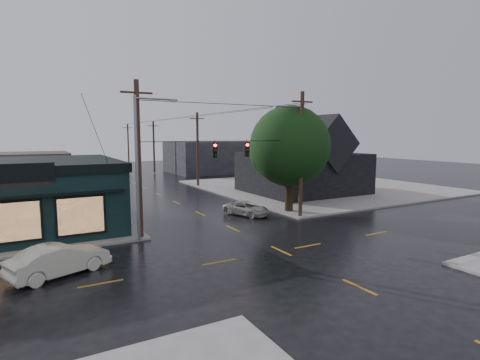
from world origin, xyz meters
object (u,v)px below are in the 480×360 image
sedan_cream (60,260)px  corner_tree (290,146)px  utility_pole_ne (300,218)px  suv_silver (247,208)px  utility_pole_nw (141,239)px

sedan_cream → corner_tree: bearing=-92.3°
utility_pole_ne → suv_silver: utility_pole_ne is taller
corner_tree → utility_pole_ne: 6.20m
suv_silver → sedan_cream: bearing=-176.0°
utility_pole_ne → suv_silver: (-3.33, 3.00, 0.57)m
utility_pole_ne → utility_pole_nw: bearing=180.0°
corner_tree → suv_silver: (-3.83, 0.78, -5.20)m
utility_pole_nw → utility_pole_ne: (13.00, 0.00, 0.00)m
utility_pole_nw → utility_pole_ne: same height
suv_silver → corner_tree: bearing=-34.3°
utility_pole_nw → sedan_cream: utility_pole_nw is taller
utility_pole_ne → sedan_cream: size_ratio=2.19×
corner_tree → sedan_cream: bearing=-160.3°
utility_pole_nw → sedan_cream: (-5.04, -4.43, 0.76)m
utility_pole_ne → sedan_cream: (-18.04, -4.43, 0.76)m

